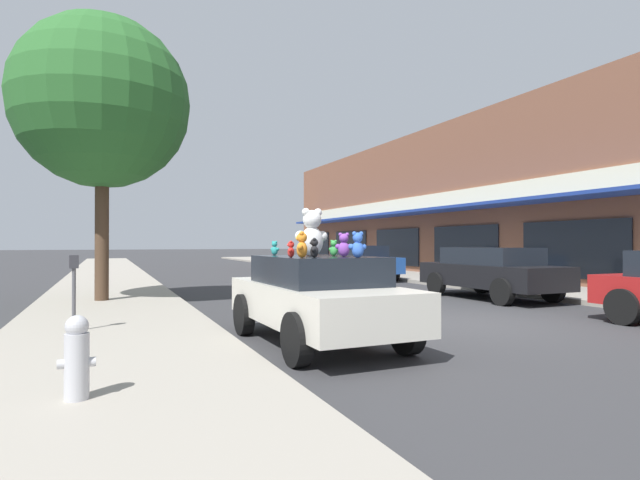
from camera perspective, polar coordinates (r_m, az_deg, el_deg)
name	(u,v)px	position (r m, az deg, el deg)	size (l,w,h in m)	color
ground_plane	(466,324)	(10.49, 16.32, -9.16)	(260.00, 260.00, 0.00)	#333335
sidewalk_near	(114,347)	(8.13, -22.52, -11.24)	(3.51, 90.00, 0.14)	gray
storefront_row	(537,206)	(30.57, 23.53, 3.59)	(16.50, 33.97, 7.42)	brown
plush_art_car	(317,296)	(8.00, -0.32, -6.41)	(1.97, 4.05, 1.40)	beige
teddy_bear_giant	(312,233)	(8.00, -0.94, 0.79)	(0.56, 0.35, 0.77)	white
teddy_bear_orange	(302,245)	(7.08, -2.10, -0.58)	(0.23, 0.28, 0.38)	orange
teddy_bear_green	(334,248)	(8.13, 1.58, -0.95)	(0.17, 0.19, 0.26)	green
teddy_bear_brown	(308,249)	(8.39, -1.36, -1.04)	(0.14, 0.17, 0.23)	olive
teddy_bear_purple	(344,245)	(7.76, 2.74, -0.58)	(0.28, 0.22, 0.37)	purple
teddy_bear_red	(291,249)	(7.32, -3.35, -1.07)	(0.14, 0.19, 0.25)	red
teddy_bear_black	(314,248)	(7.18, -0.67, -0.93)	(0.16, 0.22, 0.29)	black
teddy_bear_blue	(358,245)	(7.16, 4.33, -0.58)	(0.28, 0.18, 0.38)	blue
teddy_bear_teal	(275,248)	(8.76, -5.21, -0.95)	(0.15, 0.18, 0.25)	teal
parked_car_far_center	(491,271)	(15.26, 18.92, -3.34)	(1.96, 4.48, 1.48)	black
parked_car_far_right	(358,261)	(22.03, 4.41, -2.44)	(2.01, 4.69, 1.51)	#1E4793
street_tree	(102,103)	(14.50, -23.63, 14.15)	(4.42, 4.42, 7.33)	#473323
fire_hydrant	(77,357)	(5.33, -26.04, -11.94)	(0.33, 0.22, 0.79)	#B2B2B7
parking_meter	(74,283)	(9.29, -26.30, -4.40)	(0.14, 0.10, 1.27)	#4C4C51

